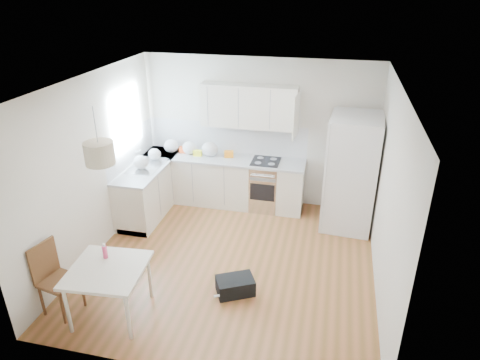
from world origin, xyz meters
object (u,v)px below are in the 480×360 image
at_px(dining_table, 108,273).
at_px(refrigerator, 352,172).
at_px(gym_bag, 235,286).
at_px(dining_chair, 59,280).

bearing_deg(dining_table, refrigerator, 41.10).
xyz_separation_m(dining_table, gym_bag, (1.42, 0.74, -0.51)).
distance_m(refrigerator, dining_chair, 4.70).
bearing_deg(dining_chair, gym_bag, 33.86).
bearing_deg(dining_table, dining_chair, -176.83).
xyz_separation_m(refrigerator, dining_chair, (-3.53, -3.07, -0.49)).
height_order(refrigerator, gym_bag, refrigerator).
distance_m(dining_table, dining_chair, 0.66).
xyz_separation_m(dining_chair, gym_bag, (2.06, 0.83, -0.37)).
xyz_separation_m(refrigerator, gym_bag, (-1.47, -2.24, -0.85)).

